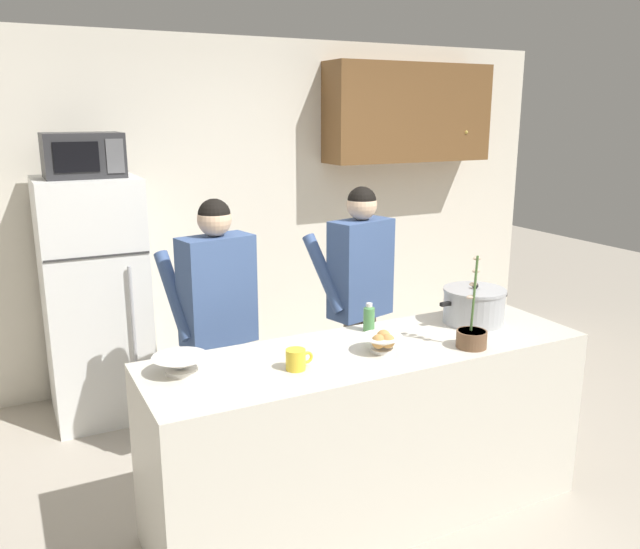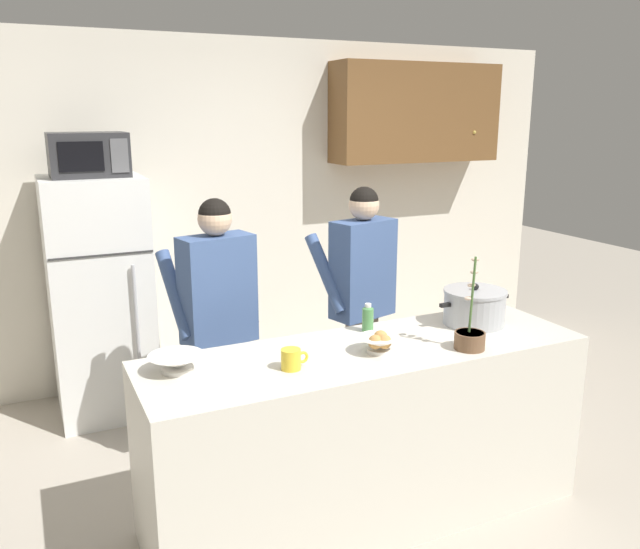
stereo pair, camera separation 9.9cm
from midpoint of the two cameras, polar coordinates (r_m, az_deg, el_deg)
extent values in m
plane|color=#B2A899|center=(3.62, 4.79, -20.29)|extent=(14.00, 14.00, 0.00)
cube|color=silver|center=(5.16, -7.79, 5.70)|extent=(6.00, 0.12, 2.60)
cube|color=brown|center=(5.60, 9.00, 13.91)|extent=(1.47, 0.34, 0.80)
sphere|color=gold|center=(5.75, 13.96, 12.09)|extent=(0.03, 0.03, 0.03)
cube|color=silver|center=(3.38, 4.95, -13.85)|extent=(2.24, 0.68, 0.92)
cube|color=white|center=(4.61, -18.25, -1.98)|extent=(0.64, 0.64, 1.64)
cube|color=#333333|center=(4.22, -18.06, 1.62)|extent=(0.63, 0.01, 0.01)
cylinder|color=#B2B2B7|center=(4.33, -15.26, -3.95)|extent=(0.02, 0.02, 0.74)
cube|color=#2D2D30|center=(4.44, -19.18, 9.96)|extent=(0.48, 0.36, 0.28)
cube|color=black|center=(4.25, -19.71, 9.77)|extent=(0.26, 0.01, 0.18)
cube|color=#59595B|center=(4.28, -16.63, 10.03)|extent=(0.11, 0.01, 0.21)
cylinder|color=#726656|center=(3.91, -6.97, -11.05)|extent=(0.11, 0.11, 0.78)
cylinder|color=#726656|center=(3.85, -8.83, -11.53)|extent=(0.11, 0.11, 0.78)
cube|color=#3F598C|center=(3.64, -8.26, -1.35)|extent=(0.44, 0.28, 0.61)
sphere|color=beige|center=(3.55, -8.49, 4.89)|extent=(0.19, 0.19, 0.19)
sphere|color=black|center=(3.55, -8.50, 5.26)|extent=(0.18, 0.18, 0.18)
cylinder|color=#3F598C|center=(3.84, -6.45, -0.78)|extent=(0.15, 0.37, 0.47)
cylinder|color=#3F598C|center=(3.66, -11.92, -1.74)|extent=(0.15, 0.37, 0.47)
cylinder|color=#726656|center=(4.33, 5.00, -8.38)|extent=(0.11, 0.11, 0.78)
cylinder|color=#726656|center=(4.24, 3.63, -8.87)|extent=(0.11, 0.11, 0.78)
cube|color=#3F598C|center=(4.07, 4.51, 0.50)|extent=(0.44, 0.30, 0.62)
sphere|color=beige|center=(3.99, 4.62, 6.13)|extent=(0.19, 0.19, 0.19)
sphere|color=black|center=(3.99, 4.63, 6.47)|extent=(0.18, 0.18, 0.18)
cylinder|color=#3F598C|center=(4.30, 5.30, 0.94)|extent=(0.17, 0.37, 0.48)
cylinder|color=#3F598C|center=(4.02, 1.24, 0.09)|extent=(0.17, 0.37, 0.48)
cylinder|color=#ADAFB5|center=(3.63, 14.23, -2.92)|extent=(0.33, 0.33, 0.18)
cylinder|color=#ADAFB5|center=(3.60, 14.32, -1.46)|extent=(0.34, 0.34, 0.02)
sphere|color=black|center=(3.60, 14.35, -1.06)|extent=(0.04, 0.04, 0.04)
cube|color=black|center=(3.50, 11.79, -2.66)|extent=(0.06, 0.02, 0.02)
cube|color=black|center=(3.74, 16.59, -1.86)|extent=(0.06, 0.02, 0.02)
cylinder|color=yellow|center=(2.92, -1.61, -7.49)|extent=(0.09, 0.09, 0.10)
torus|color=yellow|center=(2.95, -0.59, -7.32)|extent=(0.06, 0.01, 0.06)
cylinder|color=white|center=(3.15, 6.09, -6.70)|extent=(0.11, 0.11, 0.02)
cone|color=white|center=(3.13, 6.11, -6.01)|extent=(0.21, 0.21, 0.06)
sphere|color=tan|center=(3.10, 5.82, -5.96)|extent=(0.07, 0.07, 0.07)
sphere|color=tan|center=(3.16, 6.27, -5.54)|extent=(0.07, 0.07, 0.07)
sphere|color=tan|center=(3.11, 6.62, -5.93)|extent=(0.07, 0.07, 0.07)
cylinder|color=white|center=(2.97, -11.61, -8.23)|extent=(0.14, 0.14, 0.02)
cone|color=white|center=(2.95, -11.65, -7.52)|extent=(0.25, 0.25, 0.06)
cylinder|color=#4C8C4C|center=(3.42, 5.07, -4.02)|extent=(0.06, 0.06, 0.13)
cone|color=#4C8C4C|center=(3.40, 5.10, -2.86)|extent=(0.06, 0.06, 0.02)
cylinder|color=white|center=(3.40, 5.10, -2.73)|extent=(0.03, 0.03, 0.02)
cylinder|color=brown|center=(3.26, 13.92, -5.68)|extent=(0.15, 0.15, 0.09)
cylinder|color=#38281E|center=(3.25, 13.96, -5.04)|extent=(0.14, 0.14, 0.01)
cylinder|color=#4C7238|center=(3.19, 14.17, -1.76)|extent=(0.01, 0.03, 0.38)
ellipsoid|color=beige|center=(3.20, 13.84, -2.06)|extent=(0.04, 0.03, 0.02)
ellipsoid|color=beige|center=(3.19, 14.09, -0.93)|extent=(0.04, 0.03, 0.02)
ellipsoid|color=beige|center=(3.19, 14.35, 0.21)|extent=(0.04, 0.03, 0.02)
ellipsoid|color=beige|center=(3.18, 14.43, 1.31)|extent=(0.04, 0.03, 0.02)
camera|label=1|loc=(0.05, -89.21, 0.20)|focal=36.24mm
camera|label=2|loc=(0.05, 90.79, -0.20)|focal=36.24mm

